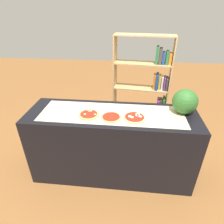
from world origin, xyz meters
TOP-DOWN VIEW (x-y plane):
  - ground_plane at (0.00, 0.00)m, footprint 12.00×12.00m
  - counter at (0.00, 0.00)m, footprint 2.05×0.65m
  - parchment_paper at (0.00, 0.00)m, footprint 1.69×0.51m
  - pizza_mushroom_0 at (-0.26, -0.07)m, footprint 0.24×0.24m
  - pizza_plain_1 at (0.00, -0.10)m, footprint 0.23×0.23m
  - pizza_mozzarella_2 at (0.26, -0.09)m, footprint 0.24×0.24m
  - watermelon at (0.84, 0.11)m, footprint 0.29×0.29m
  - bookshelf at (0.50, 1.07)m, footprint 0.94×0.36m

SIDE VIEW (x-z plane):
  - ground_plane at x=0.00m, z-range 0.00..0.00m
  - counter at x=0.00m, z-range 0.00..0.94m
  - bookshelf at x=0.50m, z-range -0.04..1.64m
  - parchment_paper at x=0.00m, z-range 0.94..0.94m
  - pizza_plain_1 at x=0.00m, z-range 0.94..0.96m
  - pizza_mushroom_0 at x=-0.26m, z-range 0.94..0.97m
  - pizza_mozzarella_2 at x=0.26m, z-range 0.94..0.97m
  - watermelon at x=0.84m, z-range 0.94..1.23m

